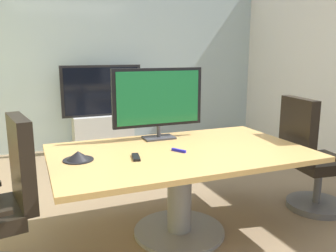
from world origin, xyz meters
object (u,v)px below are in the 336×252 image
office_chair_right (311,164)px  tv_monitor (158,99)px  conference_table (180,171)px  remote_control (136,157)px  wall_display_unit (103,122)px  conference_phone (78,156)px

office_chair_right → tv_monitor: 1.57m
conference_table → tv_monitor: tv_monitor is taller
tv_monitor → remote_control: size_ratio=4.94×
tv_monitor → wall_display_unit: tv_monitor is taller
tv_monitor → wall_display_unit: 2.43m
tv_monitor → wall_display_unit: (-0.03, 2.34, -0.64)m
office_chair_right → conference_phone: 2.16m
conference_phone → conference_table: bearing=-2.2°
tv_monitor → remote_control: (-0.37, -0.52, -0.35)m
tv_monitor → wall_display_unit: size_ratio=0.64×
office_chair_right → tv_monitor: tv_monitor is taller
conference_phone → tv_monitor: bearing=27.7°
conference_table → conference_phone: 0.82m
office_chair_right → remote_control: office_chair_right is taller
conference_phone → remote_control: 0.42m
conference_table → remote_control: size_ratio=11.89×
wall_display_unit → remote_control: bearing=-96.8°
office_chair_right → wall_display_unit: bearing=33.5°
conference_table → remote_control: 0.44m
tv_monitor → conference_phone: 0.94m
wall_display_unit → conference_table: bearing=-89.0°
office_chair_right → conference_phone: (-2.13, 0.08, 0.30)m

